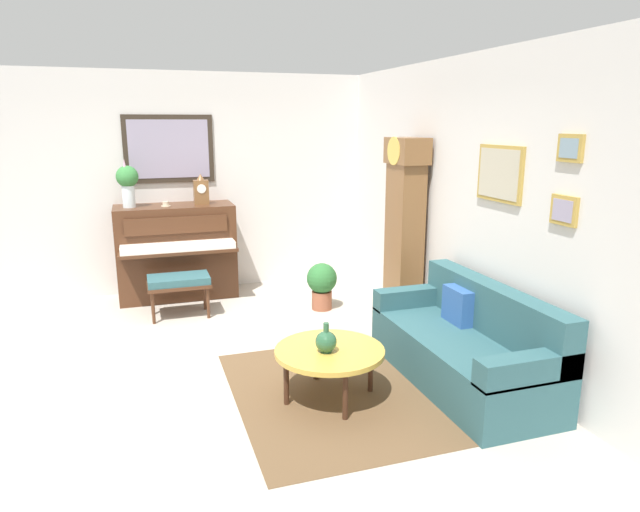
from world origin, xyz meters
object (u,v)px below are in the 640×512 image
at_px(piano, 177,251).
at_px(coffee_table, 330,352).
at_px(flower_vase, 127,181).
at_px(couch, 466,347).
at_px(potted_plant, 322,283).
at_px(grandfather_clock, 404,234).
at_px(green_jug, 326,341).
at_px(piano_bench, 179,282).
at_px(teacup, 166,204).
at_px(mantel_clock, 201,191).

relative_size(piano, coffee_table, 1.64).
bearing_deg(flower_vase, couch, 39.53).
relative_size(couch, potted_plant, 3.39).
relative_size(grandfather_clock, potted_plant, 3.62).
bearing_deg(green_jug, couch, 88.73).
bearing_deg(grandfather_clock, piano, -123.90).
height_order(piano, potted_plant, piano).
bearing_deg(potted_plant, flower_vase, -116.19).
xyz_separation_m(piano_bench, teacup, (-0.73, -0.05, 0.79)).
relative_size(grandfather_clock, couch, 1.07).
xyz_separation_m(coffee_table, potted_plant, (-2.13, 0.64, -0.07)).
bearing_deg(potted_plant, coffee_table, -16.80).
bearing_deg(piano_bench, coffee_table, 22.47).
height_order(grandfather_clock, couch, grandfather_clock).
bearing_deg(piano, teacup, -64.48).
bearing_deg(grandfather_clock, coffee_table, -42.07).
relative_size(piano_bench, couch, 0.37).
xyz_separation_m(grandfather_clock, mantel_clock, (-1.59, -2.02, 0.38)).
xyz_separation_m(mantel_clock, flower_vase, (-0.00, -0.86, 0.14)).
relative_size(piano, piano_bench, 2.06).
relative_size(grandfather_clock, mantel_clock, 5.34).
distance_m(flower_vase, green_jug, 3.64).
bearing_deg(potted_plant, green_jug, -17.57).
bearing_deg(piano, mantel_clock, 89.70).
relative_size(flower_vase, potted_plant, 1.04).
distance_m(grandfather_clock, mantel_clock, 2.60).
xyz_separation_m(couch, green_jug, (-0.03, -1.25, 0.20)).
bearing_deg(green_jug, piano, -164.42).
height_order(couch, flower_vase, flower_vase).
bearing_deg(teacup, potted_plant, 59.54).
height_order(piano_bench, flower_vase, flower_vase).
distance_m(piano, potted_plant, 1.91).
relative_size(piano_bench, potted_plant, 1.25).
distance_m(coffee_table, flower_vase, 3.65).
bearing_deg(piano, couch, 33.58).
distance_m(grandfather_clock, flower_vase, 3.33).
distance_m(piano, coffee_table, 3.31).
bearing_deg(flower_vase, piano, 90.14).
height_order(grandfather_clock, potted_plant, grandfather_clock).
bearing_deg(piano_bench, grandfather_clock, 71.41).
height_order(grandfather_clock, green_jug, grandfather_clock).
bearing_deg(mantel_clock, green_jug, 9.83).
height_order(piano, green_jug, piano).
relative_size(couch, coffee_table, 2.16).
relative_size(piano_bench, flower_vase, 1.21).
height_order(coffee_table, flower_vase, flower_vase).
bearing_deg(green_jug, potted_plant, 162.43).
height_order(coffee_table, teacup, teacup).
bearing_deg(coffee_table, couch, 86.53).
distance_m(piano, grandfather_clock, 2.87).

